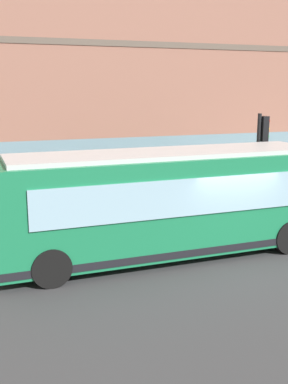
{
  "coord_description": "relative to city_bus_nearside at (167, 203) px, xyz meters",
  "views": [
    {
      "loc": [
        -11.44,
        6.68,
        4.79
      ],
      "look_at": [
        1.76,
        1.87,
        1.69
      ],
      "focal_mm": 43.93,
      "sensor_mm": 36.0,
      "label": 1
    }
  ],
  "objects": [
    {
      "name": "pedestrian_near_hydrant",
      "position": [
        4.25,
        -0.53,
        -0.51
      ],
      "size": [
        0.32,
        0.32,
        1.57
      ],
      "color": "#99994C",
      "rests_on": "sidewalk_curb"
    },
    {
      "name": "pedestrian_walking_along_curb",
      "position": [
        4.55,
        4.29,
        -0.49
      ],
      "size": [
        0.32,
        0.32,
        1.61
      ],
      "color": "gold",
      "rests_on": "sidewalk_curb"
    },
    {
      "name": "pedestrian_by_light_pole",
      "position": [
        4.09,
        1.74,
        -0.46
      ],
      "size": [
        0.32,
        0.32,
        1.65
      ],
      "color": "#B23338",
      "rests_on": "sidewalk_curb"
    },
    {
      "name": "pedestrian_near_building_entrance",
      "position": [
        5.29,
        -0.41,
        -0.47
      ],
      "size": [
        0.32,
        0.32,
        1.63
      ],
      "color": "#8C3F8C",
      "rests_on": "sidewalk_curb"
    },
    {
      "name": "fire_hydrant",
      "position": [
        5.13,
        -7.41,
        -1.04
      ],
      "size": [
        0.35,
        0.35,
        0.74
      ],
      "color": "yellow",
      "rests_on": "sidewalk_curb"
    },
    {
      "name": "traffic_light_near_corner",
      "position": [
        2.27,
        -4.61,
        1.23
      ],
      "size": [
        0.32,
        0.49,
        3.78
      ],
      "color": "black",
      "rests_on": "sidewalk_curb"
    },
    {
      "name": "ground",
      "position": [
        -0.71,
        -1.54,
        -1.55
      ],
      "size": [
        120.0,
        120.0,
        0.0
      ],
      "primitive_type": "plane",
      "color": "#38383A"
    },
    {
      "name": "sidewalk_curb",
      "position": [
        4.22,
        -1.54,
        -1.48
      ],
      "size": [
        4.65,
        40.0,
        0.15
      ],
      "primitive_type": "cube",
      "color": "#B2ADA3",
      "rests_on": "ground"
    },
    {
      "name": "city_bus_nearside",
      "position": [
        0.0,
        0.0,
        0.0
      ],
      "size": [
        2.68,
        10.06,
        3.07
      ],
      "color": "#197247",
      "rests_on": "ground"
    },
    {
      "name": "building_corner",
      "position": [
        9.62,
        -1.54,
        4.4
      ],
      "size": [
        6.22,
        23.6,
        11.92
      ],
      "color": "#8C5B4C",
      "rests_on": "ground"
    },
    {
      "name": "newspaper_vending_box",
      "position": [
        5.46,
        -1.72,
        -0.95
      ],
      "size": [
        0.44,
        0.43,
        0.9
      ],
      "color": "#197233",
      "rests_on": "sidewalk_curb"
    }
  ]
}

